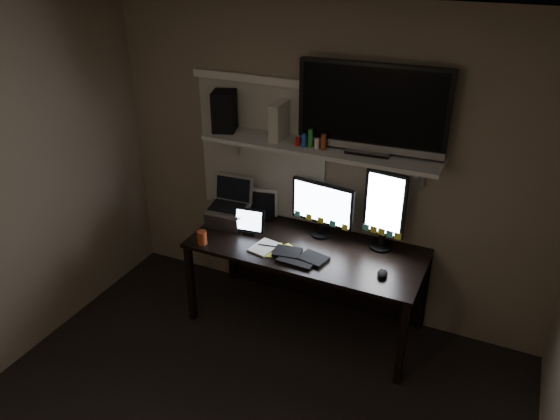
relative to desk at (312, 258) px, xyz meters
The scene contains 19 objects.
ceiling 2.49m from the desk, 90.00° to the right, with size 3.60×3.60×0.00m, color silver.
back_wall 0.74m from the desk, 90.00° to the left, with size 3.60×3.60×0.00m, color #736752.
window_blinds 0.96m from the desk, 156.69° to the left, with size 1.10×0.02×1.10m, color silver.
desk is the anchor object (origin of this frame).
wall_shelf 0.91m from the desk, 90.00° to the left, with size 1.80×0.35×0.03m, color #B8B9B3.
monitor_landscape 0.42m from the desk, 67.26° to the left, with size 0.52×0.06×0.46m, color black.
monitor_portrait 0.73m from the desk, 11.53° to the left, with size 0.32×0.06×0.64m, color black.
keyboard 0.34m from the desk, 86.76° to the right, with size 0.42×0.16×0.03m, color black.
mouse 0.72m from the desk, 22.83° to the right, with size 0.07×0.12×0.04m, color black.
notepad 0.44m from the desk, 135.96° to the right, with size 0.16×0.23×0.01m, color silver.
tablet 0.58m from the desk, 166.10° to the right, with size 0.25×0.10×0.22m, color black.
file_sorter 0.62m from the desk, 160.58° to the left, with size 0.20×0.09×0.25m, color black.
laptop 0.81m from the desk, behind, with size 0.34×0.27×0.38m, color #A6A7AB.
cup 0.89m from the desk, 150.75° to the right, with size 0.07×0.07×0.11m, color #98391B.
sticky_notes 0.41m from the desk, 132.31° to the right, with size 0.28×0.21×0.00m, color #EAEB3F, non-canonical shape.
tv 1.30m from the desk, 17.49° to the left, with size 1.05×0.19×0.63m, color black.
game_console 1.12m from the desk, 162.09° to the left, with size 0.07×0.24×0.28m, color silver.
speaker 1.35m from the desk, behind, with size 0.17×0.21×0.31m, color black.
bottles 1.00m from the desk, 155.01° to the left, with size 0.21×0.05×0.14m, color #A50F0C, non-canonical shape.
Camera 1 is at (1.32, -1.91, 2.90)m, focal length 35.00 mm.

